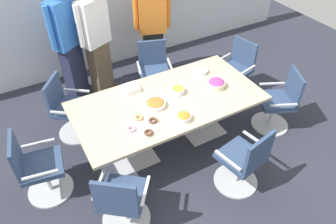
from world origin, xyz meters
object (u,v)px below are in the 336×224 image
(snack_bowl_chips_yellow, at_px, (178,90))
(napkin_pile, at_px, (131,88))
(office_chair_3, at_px, (236,72))
(office_chair_6, at_px, (38,170))
(office_chair_0, at_px, (122,202))
(donut_platter, at_px, (143,126))
(office_chair_2, at_px, (279,103))
(person_standing_0, at_px, (67,40))
(snack_bowl_candy_mix, at_px, (216,83))
(snack_bowl_chips_orange, at_px, (184,117))
(office_chair_4, at_px, (154,74))
(snack_bowl_pretzels, at_px, (155,104))
(office_chair_5, at_px, (69,111))
(person_standing_2, at_px, (153,27))
(office_chair_1, at_px, (244,162))
(person_standing_1, at_px, (96,38))
(plate_stack, at_px, (200,71))

(snack_bowl_chips_yellow, xyz_separation_m, napkin_pile, (-0.50, 0.35, -0.02))
(office_chair_3, relative_size, office_chair_6, 1.00)
(office_chair_0, bearing_deg, donut_platter, 84.87)
(office_chair_2, xyz_separation_m, office_chair_6, (-3.25, 0.45, 0.00))
(person_standing_0, bearing_deg, snack_bowl_candy_mix, 96.09)
(office_chair_0, relative_size, snack_bowl_chips_orange, 5.14)
(office_chair_3, height_order, office_chair_4, same)
(snack_bowl_pretzels, distance_m, donut_platter, 0.40)
(snack_bowl_candy_mix, distance_m, snack_bowl_chips_yellow, 0.53)
(office_chair_2, xyz_separation_m, donut_platter, (-2.04, 0.17, 0.36))
(office_chair_2, height_order, snack_bowl_candy_mix, office_chair_2)
(person_standing_0, bearing_deg, office_chair_5, 35.49)
(snack_bowl_chips_yellow, relative_size, napkin_pile, 0.89)
(person_standing_2, height_order, snack_bowl_chips_orange, person_standing_2)
(office_chair_4, bearing_deg, donut_platter, 76.24)
(office_chair_1, distance_m, office_chair_2, 1.29)
(office_chair_2, relative_size, person_standing_1, 0.49)
(office_chair_6, bearing_deg, napkin_pile, 116.66)
(office_chair_5, distance_m, office_chair_6, 1.04)
(office_chair_5, bearing_deg, donut_platter, 64.27)
(donut_platter, bearing_deg, snack_bowl_candy_mix, 10.78)
(office_chair_6, height_order, donut_platter, office_chair_6)
(office_chair_1, bearing_deg, person_standing_1, 94.87)
(snack_bowl_chips_yellow, bearing_deg, office_chair_1, -78.63)
(office_chair_6, xyz_separation_m, person_standing_1, (1.35, 1.62, 0.56))
(snack_bowl_chips_yellow, height_order, napkin_pile, snack_bowl_chips_yellow)
(office_chair_3, bearing_deg, donut_platter, 97.52)
(snack_bowl_candy_mix, xyz_separation_m, snack_bowl_chips_orange, (-0.72, -0.35, -0.01))
(office_chair_3, height_order, plate_stack, office_chair_3)
(office_chair_5, bearing_deg, office_chair_4, 135.59)
(office_chair_2, xyz_separation_m, plate_stack, (-0.85, 0.78, 0.37))
(person_standing_0, relative_size, person_standing_1, 1.02)
(office_chair_2, bearing_deg, office_chair_4, 62.93)
(person_standing_1, height_order, snack_bowl_chips_orange, person_standing_1)
(person_standing_0, distance_m, snack_bowl_pretzels, 1.84)
(person_standing_1, relative_size, snack_bowl_pretzels, 7.17)
(person_standing_1, bearing_deg, snack_bowl_candy_mix, 97.73)
(snack_bowl_candy_mix, distance_m, donut_platter, 1.22)
(person_standing_2, bearing_deg, donut_platter, 77.83)
(snack_bowl_pretzels, bearing_deg, person_standing_0, 107.84)
(plate_stack, bearing_deg, person_standing_2, 93.02)
(office_chair_2, height_order, snack_bowl_pretzels, office_chair_2)
(office_chair_3, bearing_deg, office_chair_6, 85.21)
(office_chair_6, height_order, person_standing_2, person_standing_2)
(snack_bowl_chips_yellow, bearing_deg, snack_bowl_candy_mix, -13.97)
(office_chair_0, height_order, person_standing_0, person_standing_0)
(office_chair_4, xyz_separation_m, office_chair_5, (-1.45, -0.24, 0.00))
(plate_stack, bearing_deg, office_chair_5, 163.97)
(office_chair_3, height_order, napkin_pile, office_chair_3)
(office_chair_0, bearing_deg, person_standing_1, 112.37)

